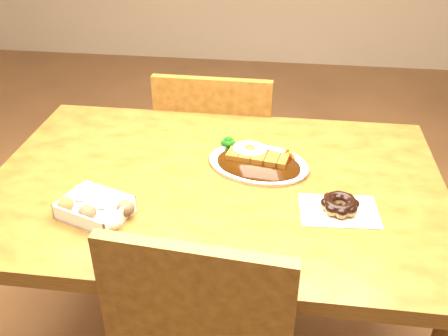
# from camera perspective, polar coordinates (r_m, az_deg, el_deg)

# --- Properties ---
(table) EXTENTS (1.20, 0.80, 0.75)m
(table) POSITION_cam_1_polar(r_m,az_deg,el_deg) (1.38, -0.93, -4.79)
(table) COLOR #523010
(table) RESTS_ON ground
(chair_far) EXTENTS (0.43, 0.43, 0.87)m
(chair_far) POSITION_cam_1_polar(r_m,az_deg,el_deg) (1.93, -0.67, 0.69)
(chair_far) COLOR #523010
(chair_far) RESTS_ON ground
(katsu_curry_plate) EXTENTS (0.32, 0.26, 0.06)m
(katsu_curry_plate) POSITION_cam_1_polar(r_m,az_deg,el_deg) (1.38, 3.79, 0.83)
(katsu_curry_plate) COLOR white
(katsu_curry_plate) RESTS_ON table
(donut_box) EXTENTS (0.19, 0.17, 0.04)m
(donut_box) POSITION_cam_1_polar(r_m,az_deg,el_deg) (1.23, -14.52, -4.38)
(donut_box) COLOR white
(donut_box) RESTS_ON table
(pon_de_ring) EXTENTS (0.20, 0.14, 0.04)m
(pon_de_ring) POSITION_cam_1_polar(r_m,az_deg,el_deg) (1.23, 13.09, -4.12)
(pon_de_ring) COLOR silver
(pon_de_ring) RESTS_ON table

